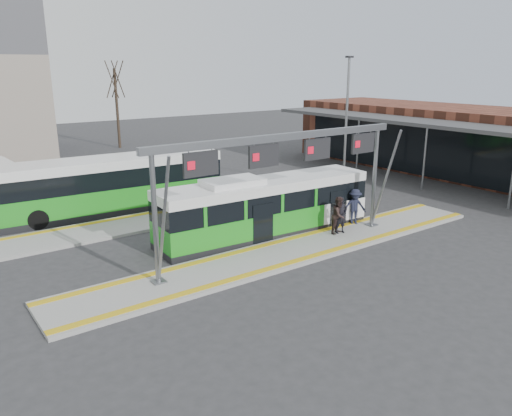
{
  "coord_description": "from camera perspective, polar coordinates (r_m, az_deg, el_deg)",
  "views": [
    {
      "loc": [
        -13.81,
        -16.03,
        8.08
      ],
      "look_at": [
        0.07,
        3.0,
        1.37
      ],
      "focal_mm": 35.0,
      "sensor_mm": 36.0,
      "label": 1
    }
  ],
  "objects": [
    {
      "name": "platform_main",
      "position": [
        22.62,
        4.35,
        -4.86
      ],
      "size": [
        22.0,
        3.0,
        0.15
      ],
      "primitive_type": "cube",
      "color": "gray",
      "rests_on": "ground"
    },
    {
      "name": "passenger_c",
      "position": [
        26.32,
        11.22,
        0.17
      ],
      "size": [
        1.37,
        1.13,
        1.85
      ],
      "primitive_type": "imported",
      "rotation": [
        0.0,
        0.0,
        -0.44
      ],
      "color": "#1C1F32",
      "rests_on": "platform_main"
    },
    {
      "name": "tree_left",
      "position": [
        49.01,
        -26.78,
        12.86
      ],
      "size": [
        1.4,
        1.4,
        9.06
      ],
      "color": "#382B21",
      "rests_on": "ground"
    },
    {
      "name": "tree_mid",
      "position": [
        52.86,
        -15.82,
        13.91
      ],
      "size": [
        1.4,
        1.4,
        8.92
      ],
      "color": "#382B21",
      "rests_on": "ground"
    },
    {
      "name": "hero_bus",
      "position": [
        24.44,
        1.03,
        0.04
      ],
      "size": [
        11.23,
        2.97,
        3.06
      ],
      "rotation": [
        0.0,
        0.0,
        -0.06
      ],
      "color": "black",
      "rests_on": "ground"
    },
    {
      "name": "station_building",
      "position": [
        41.25,
        24.5,
        6.77
      ],
      "size": [
        11.5,
        32.0,
        5.0
      ],
      "color": "brown",
      "rests_on": "ground"
    },
    {
      "name": "passenger_b",
      "position": [
        24.69,
        9.47,
        -0.81
      ],
      "size": [
        1.08,
        0.96,
        1.84
      ],
      "primitive_type": "imported",
      "rotation": [
        0.0,
        0.0,
        0.34
      ],
      "color": "#2C1F1D",
      "rests_on": "platform_main"
    },
    {
      "name": "platform_second",
      "position": [
        27.16,
        -13.27,
        -1.67
      ],
      "size": [
        20.0,
        3.0,
        0.15
      ],
      "primitive_type": "cube",
      "color": "gray",
      "rests_on": "ground"
    },
    {
      "name": "passenger_a",
      "position": [
        24.75,
        9.7,
        -0.79
      ],
      "size": [
        0.74,
        0.55,
        1.83
      ],
      "primitive_type": "imported",
      "rotation": [
        0.0,
        0.0,
        -0.18
      ],
      "color": "black",
      "rests_on": "platform_main"
    },
    {
      "name": "tactile_main",
      "position": [
        22.59,
        4.36,
        -4.66
      ],
      "size": [
        22.0,
        2.65,
        0.02
      ],
      "color": "gold",
      "rests_on": "platform_main"
    },
    {
      "name": "tactile_second",
      "position": [
        28.16,
        -14.21,
        -0.92
      ],
      "size": [
        20.0,
        0.35,
        0.02
      ],
      "color": "gold",
      "rests_on": "platform_second"
    },
    {
      "name": "bg_bus_green",
      "position": [
        29.66,
        -15.98,
        2.56
      ],
      "size": [
        12.64,
        3.34,
        3.13
      ],
      "rotation": [
        0.0,
        0.0,
        -0.06
      ],
      "color": "black",
      "rests_on": "ground"
    },
    {
      "name": "lamp_east",
      "position": [
        32.9,
        10.28,
        9.57
      ],
      "size": [
        0.5,
        0.25,
        8.69
      ],
      "color": "slate",
      "rests_on": "ground"
    },
    {
      "name": "ground",
      "position": [
        22.65,
        4.35,
        -5.04
      ],
      "size": [
        120.0,
        120.0,
        0.0
      ],
      "primitive_type": "plane",
      "color": "#2D2D30",
      "rests_on": "ground"
    },
    {
      "name": "gantry",
      "position": [
        21.47,
        3.44,
        5.74
      ],
      "size": [
        13.0,
        1.68,
        5.2
      ],
      "color": "slate",
      "rests_on": "platform_main"
    }
  ]
}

